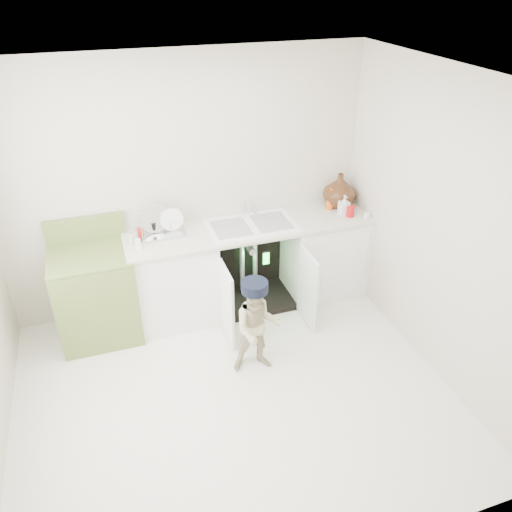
% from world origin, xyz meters
% --- Properties ---
extents(ground, '(3.50, 3.50, 0.00)m').
position_xyz_m(ground, '(0.00, 0.00, 0.00)').
color(ground, silver).
rests_on(ground, ground).
extents(room_shell, '(6.00, 5.50, 1.26)m').
position_xyz_m(room_shell, '(0.00, 0.00, 1.25)').
color(room_shell, beige).
rests_on(room_shell, ground).
extents(counter_run, '(2.44, 1.02, 1.25)m').
position_xyz_m(counter_run, '(0.59, 1.21, 0.48)').
color(counter_run, white).
rests_on(counter_run, ground).
extents(avocado_stove, '(0.71, 0.65, 1.11)m').
position_xyz_m(avocado_stove, '(-0.97, 1.18, 0.46)').
color(avocado_stove, olive).
rests_on(avocado_stove, ground).
extents(repair_worker, '(0.56, 0.81, 0.89)m').
position_xyz_m(repair_worker, '(0.29, 0.25, 0.45)').
color(repair_worker, beige).
rests_on(repair_worker, ground).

